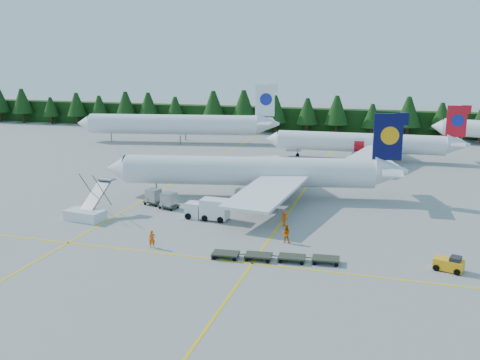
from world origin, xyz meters
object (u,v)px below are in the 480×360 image
(airliner_navy, at_px, (243,172))
(airliner_red, at_px, (356,143))
(baggage_tug, at_px, (450,264))
(service_truck, at_px, (207,209))
(airstairs, at_px, (87,212))

(airliner_navy, relative_size, airliner_red, 1.11)
(airliner_red, xyz_separation_m, baggage_tug, (12.39, -51.51, -2.48))
(service_truck, bearing_deg, airliner_red, 74.70)
(airliner_navy, height_order, service_truck, airliner_navy)
(airliner_navy, bearing_deg, airstairs, -145.38)
(airliner_red, distance_m, airstairs, 54.77)
(airstairs, bearing_deg, baggage_tug, 1.24)
(airstairs, height_order, service_truck, airstairs)
(baggage_tug, bearing_deg, airliner_red, 121.15)
(airliner_navy, relative_size, baggage_tug, 14.09)
(baggage_tug, bearing_deg, service_truck, 179.64)
(airstairs, relative_size, baggage_tug, 2.36)
(service_truck, distance_m, baggage_tug, 27.91)
(airstairs, distance_m, service_truck, 14.42)
(airliner_navy, distance_m, airliner_red, 34.21)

